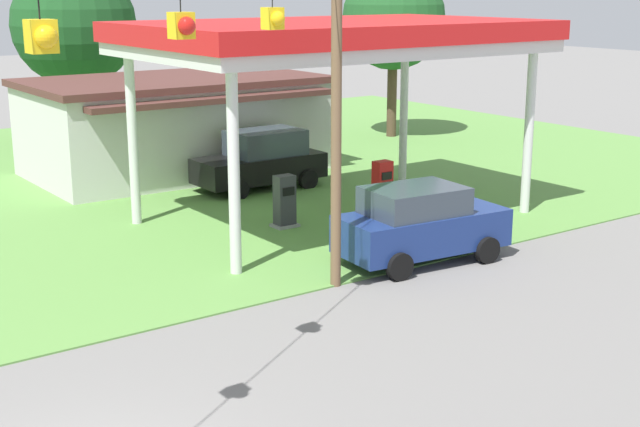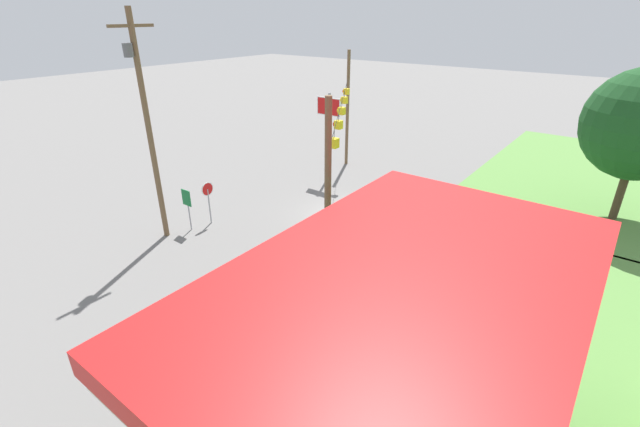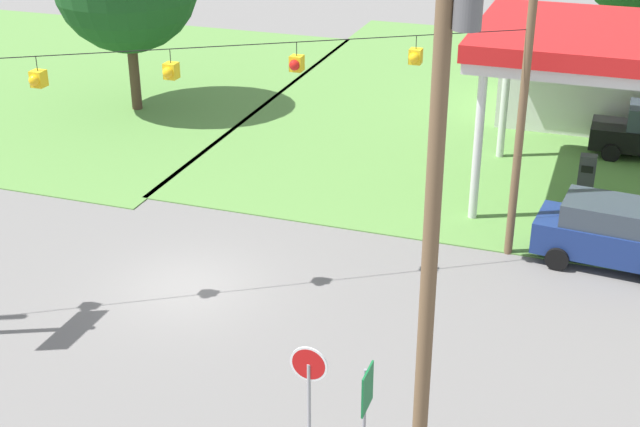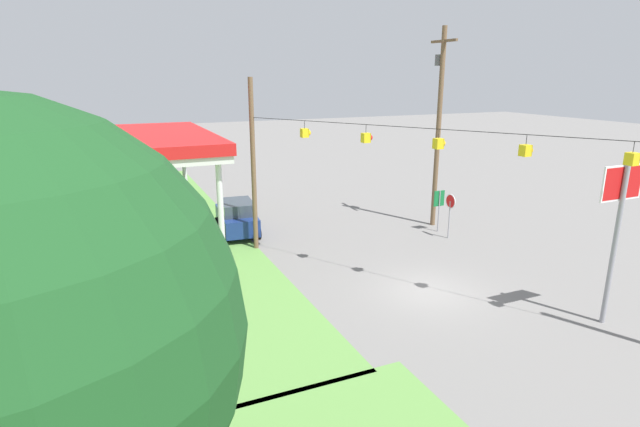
{
  "view_description": "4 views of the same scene",
  "coord_description": "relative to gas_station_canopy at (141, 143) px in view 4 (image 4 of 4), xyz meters",
  "views": [
    {
      "loc": [
        -3.61,
        -10.76,
        6.79
      ],
      "look_at": [
        5.74,
        2.27,
        2.66
      ],
      "focal_mm": 50.0,
      "sensor_mm": 36.0,
      "label": 1
    },
    {
      "loc": [
        19.45,
        13.18,
        11.04
      ],
      "look_at": [
        4.54,
        1.93,
        2.26
      ],
      "focal_mm": 24.0,
      "sensor_mm": 36.0,
      "label": 2
    },
    {
      "loc": [
        10.59,
        -19.17,
        12.38
      ],
      "look_at": [
        2.85,
        3.09,
        1.33
      ],
      "focal_mm": 50.0,
      "sensor_mm": 36.0,
      "label": 3
    },
    {
      "loc": [
        -15.66,
        11.88,
        8.74
      ],
      "look_at": [
        3.98,
        3.2,
        2.75
      ],
      "focal_mm": 28.0,
      "sensor_mm": 36.0,
      "label": 4
    }
  ],
  "objects": [
    {
      "name": "ground_plane",
      "position": [
        -11.8,
        -9.92,
        -5.3
      ],
      "size": [
        160.0,
        160.0,
        0.0
      ],
      "primitive_type": "plane",
      "color": "slate"
    },
    {
      "name": "gas_station_canopy",
      "position": [
        0.0,
        0.0,
        0.0
      ],
      "size": [
        11.61,
        7.1,
        5.8
      ],
      "color": "silver",
      "rests_on": "ground"
    },
    {
      "name": "fuel_pump_near",
      "position": [
        -1.81,
        -0.0,
        -4.56
      ],
      "size": [
        0.71,
        0.56,
        1.55
      ],
      "color": "gray",
      "rests_on": "ground"
    },
    {
      "name": "fuel_pump_far",
      "position": [
        1.81,
        -0.0,
        -4.56
      ],
      "size": [
        0.71,
        0.56,
        1.55
      ],
      "color": "gray",
      "rests_on": "ground"
    },
    {
      "name": "car_at_pumps_front",
      "position": [
        -0.83,
        -4.67,
        -4.3
      ],
      "size": [
        4.48,
        2.42,
        1.96
      ],
      "rotation": [
        0.0,
        0.0,
        -0.09
      ],
      "color": "navy",
      "rests_on": "ground"
    },
    {
      "name": "car_at_pumps_rear",
      "position": [
        0.33,
        4.68,
        -4.28
      ],
      "size": [
        4.45,
        2.12,
        2.03
      ],
      "rotation": [
        0.0,
        0.0,
        3.14
      ],
      "color": "black",
      "rests_on": "ground"
    },
    {
      "name": "stop_sign_roadside",
      "position": [
        -6.29,
        -15.16,
        -3.48
      ],
      "size": [
        0.8,
        0.08,
        2.5
      ],
      "rotation": [
        0.0,
        0.0,
        3.14
      ],
      "color": "#99999E",
      "rests_on": "ground"
    },
    {
      "name": "stop_sign_overhead",
      "position": [
        -16.46,
        -14.17,
        -0.98
      ],
      "size": [
        0.22,
        1.94,
        6.11
      ],
      "color": "gray",
      "rests_on": "ground"
    },
    {
      "name": "route_sign",
      "position": [
        -5.01,
        -15.38,
        -3.59
      ],
      "size": [
        0.1,
        0.7,
        2.4
      ],
      "color": "gray",
      "rests_on": "ground"
    },
    {
      "name": "utility_pole_main",
      "position": [
        -3.78,
        -15.91,
        0.99
      ],
      "size": [
        2.2,
        0.44,
        11.32
      ],
      "color": "brown",
      "rests_on": "ground"
    },
    {
      "name": "signal_span_gantry",
      "position": [
        -11.8,
        -9.93,
        -0.51
      ],
      "size": [
        16.54,
        10.24,
        8.64
      ],
      "color": "brown",
      "rests_on": "ground"
    }
  ]
}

